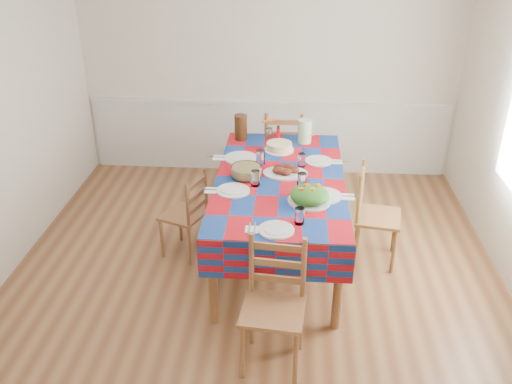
% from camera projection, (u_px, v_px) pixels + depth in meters
% --- Properties ---
extents(room, '(4.58, 5.08, 2.78)m').
position_uv_depth(room, '(253.00, 146.00, 4.21)').
color(room, brown).
rests_on(room, ground).
extents(wainscot, '(4.41, 0.06, 0.92)m').
position_uv_depth(wainscot, '(268.00, 134.00, 6.80)').
color(wainscot, silver).
rests_on(wainscot, room).
extents(dining_table, '(1.16, 2.16, 0.84)m').
position_uv_depth(dining_table, '(280.00, 187.00, 4.92)').
color(dining_table, brown).
rests_on(dining_table, room).
extents(setting_near_head, '(0.44, 0.30, 0.13)m').
position_uv_depth(setting_near_head, '(284.00, 225.00, 4.09)').
color(setting_near_head, silver).
rests_on(setting_near_head, dining_table).
extents(setting_left_near, '(0.53, 0.31, 0.14)m').
position_uv_depth(setting_left_near, '(241.00, 186.00, 4.66)').
color(setting_left_near, silver).
rests_on(setting_left_near, dining_table).
extents(setting_left_far, '(0.58, 0.35, 0.15)m').
position_uv_depth(setting_left_far, '(247.00, 158.00, 5.18)').
color(setting_left_far, silver).
rests_on(setting_left_far, dining_table).
extents(setting_right_near, '(0.56, 0.33, 0.14)m').
position_uv_depth(setting_right_near, '(317.00, 190.00, 4.59)').
color(setting_right_near, silver).
rests_on(setting_right_near, dining_table).
extents(setting_right_far, '(0.50, 0.29, 0.13)m').
position_uv_depth(setting_right_far, '(313.00, 161.00, 5.14)').
color(setting_right_far, silver).
rests_on(setting_right_far, dining_table).
extents(meat_platter, '(0.41, 0.29, 0.08)m').
position_uv_depth(meat_platter, '(285.00, 171.00, 4.93)').
color(meat_platter, silver).
rests_on(meat_platter, dining_table).
extents(salad_platter, '(0.36, 0.36, 0.15)m').
position_uv_depth(salad_platter, '(310.00, 196.00, 4.45)').
color(salad_platter, silver).
rests_on(salad_platter, dining_table).
extents(pasta_bowl, '(0.28, 0.28, 0.10)m').
position_uv_depth(pasta_bowl, '(246.00, 171.00, 4.88)').
color(pasta_bowl, white).
rests_on(pasta_bowl, dining_table).
extents(cake, '(0.30, 0.30, 0.08)m').
position_uv_depth(cake, '(279.00, 147.00, 5.42)').
color(cake, silver).
rests_on(cake, dining_table).
extents(serving_utensils, '(0.17, 0.38, 0.01)m').
position_uv_depth(serving_utensils, '(304.00, 182.00, 4.79)').
color(serving_utensils, black).
rests_on(serving_utensils, dining_table).
extents(flower_vase, '(0.15, 0.12, 0.24)m').
position_uv_depth(flower_vase, '(269.00, 131.00, 5.65)').
color(flower_vase, white).
rests_on(flower_vase, dining_table).
extents(hot_sauce, '(0.04, 0.04, 0.16)m').
position_uv_depth(hot_sauce, '(278.00, 133.00, 5.65)').
color(hot_sauce, '#B60E15').
rests_on(hot_sauce, dining_table).
extents(green_pitcher, '(0.14, 0.14, 0.24)m').
position_uv_depth(green_pitcher, '(305.00, 131.00, 5.58)').
color(green_pitcher, '#B0E09E').
rests_on(green_pitcher, dining_table).
extents(tea_pitcher, '(0.13, 0.13, 0.27)m').
position_uv_depth(tea_pitcher, '(241.00, 127.00, 5.65)').
color(tea_pitcher, '#311A0A').
rests_on(tea_pitcher, dining_table).
extents(name_card, '(0.08, 0.03, 0.02)m').
position_uv_depth(name_card, '(276.00, 238.00, 3.96)').
color(name_card, silver).
rests_on(name_card, dining_table).
extents(chair_near, '(0.48, 0.46, 0.99)m').
position_uv_depth(chair_near, '(274.00, 306.00, 3.83)').
color(chair_near, brown).
rests_on(chair_near, room).
extents(chair_far, '(0.45, 0.43, 1.02)m').
position_uv_depth(chair_far, '(283.00, 153.00, 6.24)').
color(chair_far, brown).
rests_on(chair_far, room).
extents(chair_left, '(0.48, 0.49, 0.86)m').
position_uv_depth(chair_left, '(187.00, 215.00, 5.11)').
color(chair_left, brown).
rests_on(chair_left, room).
extents(chair_right, '(0.47, 0.49, 0.96)m').
position_uv_depth(chair_right, '(373.00, 216.00, 5.00)').
color(chair_right, brown).
rests_on(chair_right, room).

